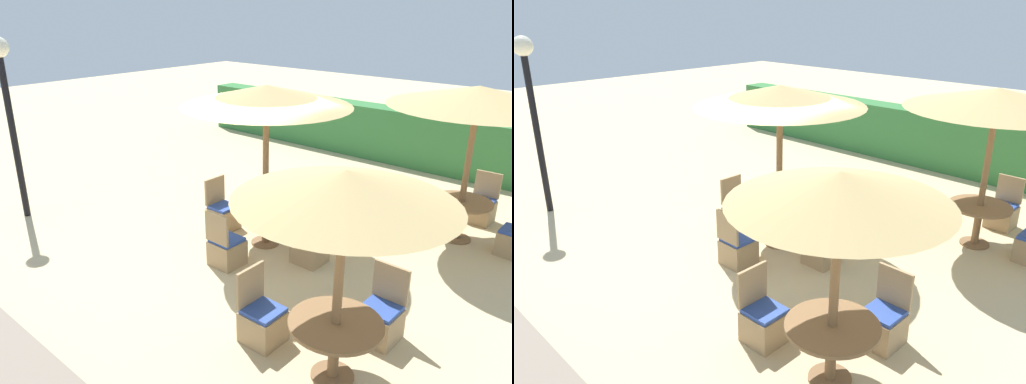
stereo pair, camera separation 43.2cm
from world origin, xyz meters
TOP-DOWN VIEW (x-y plane):
  - ground_plane at (0.00, 0.00)m, footprint 40.00×40.00m
  - hedge_row at (0.00, 6.41)m, footprint 13.00×0.70m
  - lamp_post at (-4.04, -1.52)m, footprint 0.36×0.36m
  - parasol_back_right at (2.57, 2.96)m, footprint 2.83×2.83m
  - round_table_back_right at (2.57, 2.96)m, footprint 1.01×1.01m
  - patio_chair_back_right_north at (2.60, 3.99)m, footprint 0.46×0.46m
  - parasol_center at (0.18, 0.63)m, footprint 2.69×2.69m
  - round_table_center at (0.18, 0.63)m, footprint 0.97×0.97m
  - patio_chair_center_north at (0.22, 1.56)m, footprint 0.46×0.46m
  - patio_chair_center_west at (-0.79, 0.59)m, footprint 0.46×0.46m
  - patio_chair_center_south at (0.21, -0.33)m, footprint 0.46×0.46m
  - patio_chair_center_east at (1.15, 0.60)m, footprint 0.46×0.46m
  - parasol_front_right at (2.85, -1.35)m, footprint 2.21×2.21m
  - round_table_front_right at (2.85, -1.35)m, footprint 1.02×1.02m
  - patio_chair_front_right_north at (2.90, -0.40)m, footprint 0.46×0.46m
  - patio_chair_front_right_west at (1.85, -1.38)m, footprint 0.46×0.46m

SIDE VIEW (x-z plane):
  - ground_plane at x=0.00m, z-range 0.00..0.00m
  - patio_chair_back_right_north at x=2.60m, z-range -0.20..0.73m
  - patio_chair_center_north at x=0.22m, z-range -0.20..0.73m
  - patio_chair_center_west at x=-0.79m, z-range -0.20..0.73m
  - patio_chair_center_south at x=0.21m, z-range -0.20..0.73m
  - patio_chair_center_east at x=1.15m, z-range -0.20..0.73m
  - patio_chair_front_right_north at x=2.90m, z-range -0.20..0.73m
  - patio_chair_front_right_west at x=1.85m, z-range -0.20..0.73m
  - round_table_front_right at x=2.85m, z-range 0.20..0.91m
  - round_table_center at x=0.18m, z-range 0.19..0.92m
  - round_table_back_right at x=2.57m, z-range 0.20..0.92m
  - hedge_row at x=0.00m, z-range 0.00..1.36m
  - parasol_front_right at x=2.85m, z-range 1.03..3.43m
  - lamp_post at x=-4.04m, z-range 0.69..4.01m
  - parasol_back_right at x=2.57m, z-range 1.15..3.80m
  - parasol_center at x=0.18m, z-range 1.17..3.86m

